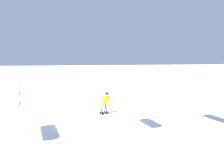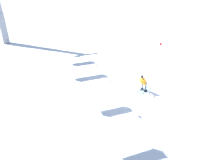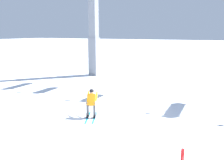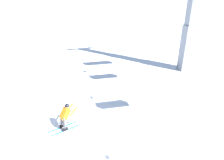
# 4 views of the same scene
# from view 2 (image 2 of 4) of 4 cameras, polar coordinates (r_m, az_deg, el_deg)

# --- Properties ---
(ground_plane) EXTENTS (260.00, 260.00, 0.00)m
(ground_plane) POSITION_cam_2_polar(r_m,az_deg,el_deg) (17.91, 4.97, -1.70)
(ground_plane) COLOR white
(skier_carving_main) EXTENTS (1.15, 1.72, 1.60)m
(skier_carving_main) POSITION_cam_2_polar(r_m,az_deg,el_deg) (16.89, 8.06, -0.52)
(skier_carving_main) COLOR #198CCC
(skier_carving_main) RESTS_ON ground_plane
(trail_marker_pole) EXTENTS (0.07, 0.28, 1.92)m
(trail_marker_pole) POSITION_cam_2_polar(r_m,az_deg,el_deg) (23.38, 12.42, 7.63)
(trail_marker_pole) COLOR red
(trail_marker_pole) RESTS_ON ground_plane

